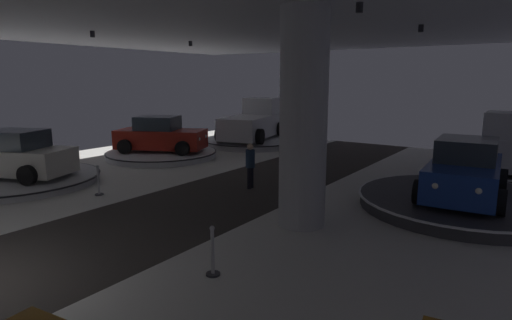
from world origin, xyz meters
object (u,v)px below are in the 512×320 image
Objects in this scene: display_platform_far_left at (162,154)px; display_car_mid_left at (13,156)px; display_platform_deep_left at (252,141)px; visitor_walking_near at (250,163)px; display_car_far_left at (160,136)px; display_platform_deep_right at (511,169)px; column_right at (303,120)px; display_platform_mid_left at (15,180)px; display_platform_far_right at (462,202)px; pickup_truck_deep_left at (254,122)px; display_car_far_right at (465,171)px.

display_platform_far_left is 1.17× the size of display_car_mid_left.
display_platform_deep_left is 3.57× the size of visitor_walking_near.
display_car_far_left reaches higher than display_platform_deep_right.
display_car_mid_left reaches higher than display_platform_far_left.
column_right is 11.47m from display_car_far_left.
column_right reaches higher than display_platform_mid_left.
visitor_walking_near is (7.46, 4.34, -0.12)m from display_car_mid_left.
pickup_truck_deep_left is at bearing 150.75° from display_platform_far_right.
display_platform_far_left is 0.94× the size of display_platform_deep_left.
display_platform_mid_left is (-1.61, -12.92, -1.13)m from pickup_truck_deep_left.
display_platform_mid_left is 1.29× the size of display_car_mid_left.
display_platform_deep_right is (14.39, 5.75, -0.92)m from display_car_far_left.
display_car_far_right reaches higher than display_car_far_left.
display_car_mid_left is at bearing -96.99° from pickup_truck_deep_left.
column_right reaches higher than display_platform_far_right.
display_platform_deep_left is 12.72m from display_platform_mid_left.
display_car_far_left is 1.00× the size of display_car_mid_left.
display_platform_far_left is 13.60m from display_car_far_right.
display_car_far_right is (3.22, 3.92, -1.62)m from column_right.
display_platform_far_right reaches higher than display_platform_mid_left.
display_car_far_left is at bearing -101.04° from pickup_truck_deep_left.
pickup_truck_deep_left reaches higher than display_car_far_left.
display_platform_far_left is 1.23× the size of display_car_far_right.
display_platform_far_right is at bearing 14.17° from visitor_walking_near.
display_platform_deep_left is at bearing 151.81° from display_car_far_right.
pickup_truck_deep_left reaches higher than display_car_mid_left.
display_platform_deep_left reaches higher than display_platform_far_left.
display_platform_deep_left is 1.13m from pickup_truck_deep_left.
pickup_truck_deep_left is at bearing 150.86° from display_car_far_right.
display_platform_far_right is 0.93m from display_car_far_right.
display_car_mid_left is (0.03, 0.01, 0.88)m from display_platform_mid_left.
display_car_far_left is 6.07m from display_platform_deep_left.
column_right reaches higher than display_car_mid_left.
display_car_far_left is at bearing -158.21° from display_platform_deep_right.
pickup_truck_deep_left reaches higher than display_platform_mid_left.
column_right reaches higher than pickup_truck_deep_left.
display_platform_deep_right is 13.24m from pickup_truck_deep_left.
display_car_far_left is at bearing 161.36° from visitor_walking_near.
visitor_walking_near is at bearing -165.83° from display_platform_far_right.
display_car_mid_left is at bearing -156.70° from display_car_far_right.
pickup_truck_deep_left reaches higher than display_car_far_right.
display_platform_far_left is at bearing 24.77° from display_car_far_left.
display_platform_far_left is at bearing 86.56° from display_car_mid_left.
display_car_far_left is 0.77× the size of display_platform_far_right.
column_right is at bearing -24.27° from display_platform_far_left.
display_car_far_right is at bearing 23.30° from display_car_mid_left.
display_platform_deep_left is (-13.10, 0.11, 0.04)m from display_platform_deep_right.
visitor_walking_near reaches higher than display_platform_far_left.
display_car_mid_left is 8.63m from visitor_walking_near.
visitor_walking_near is at bearing 30.14° from display_platform_mid_left.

